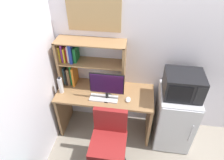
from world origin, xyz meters
TOP-DOWN VIEW (x-y plane):
  - wall_back at (0.40, 0.02)m, footprint 6.40×0.04m
  - desk at (-0.89, -0.28)m, footprint 1.32×0.55m
  - hutch_bookshelf at (-1.23, -0.12)m, footprint 0.88×0.27m
  - monitor at (-0.85, -0.39)m, footprint 0.44×0.17m
  - keyboard at (-0.89, -0.40)m, footprint 0.37×0.14m
  - computer_mouse at (-0.57, -0.39)m, footprint 0.07×0.10m
  - water_bottle at (-1.48, -0.35)m, footprint 0.06×0.06m
  - mini_fridge at (0.08, -0.31)m, footprint 0.49×0.56m
  - microwave at (0.08, -0.31)m, footprint 0.45×0.38m
  - desk_chair at (-0.75, -0.84)m, footprint 0.49×0.49m
  - wall_corkboard at (-1.05, -0.01)m, footprint 0.65×0.02m

SIDE VIEW (x-z plane):
  - desk_chair at x=-0.75m, z-range -0.04..0.83m
  - mini_fridge at x=0.08m, z-range 0.00..0.88m
  - desk at x=-0.89m, z-range 0.15..0.89m
  - keyboard at x=-0.89m, z-range 0.74..0.76m
  - computer_mouse at x=-0.57m, z-range 0.74..0.78m
  - water_bottle at x=-1.48m, z-range 0.74..0.99m
  - monitor at x=-0.85m, z-range 0.77..1.16m
  - microwave at x=0.08m, z-range 0.88..1.18m
  - hutch_bookshelf at x=-1.23m, z-range 0.77..1.46m
  - wall_back at x=0.40m, z-range 0.00..2.60m
  - wall_corkboard at x=-1.05m, z-range 1.51..1.97m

